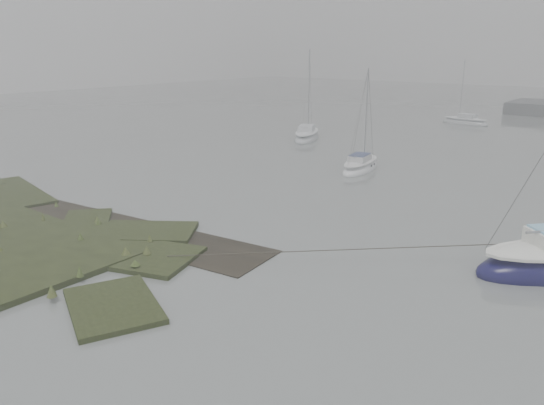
{
  "coord_description": "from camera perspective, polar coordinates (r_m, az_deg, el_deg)",
  "views": [
    {
      "loc": [
        13.36,
        -9.09,
        7.68
      ],
      "look_at": [
        1.03,
        6.75,
        1.8
      ],
      "focal_mm": 35.0,
      "sensor_mm": 36.0,
      "label": 1
    }
  ],
  "objects": [
    {
      "name": "sailboat_far_c",
      "position": [
        59.29,
        20.04,
        8.13
      ],
      "size": [
        5.14,
        2.28,
        7.01
      ],
      "rotation": [
        0.0,
        0.0,
        1.44
      ],
      "color": "#A6ACB0",
      "rests_on": "ground"
    },
    {
      "name": "sailboat_white",
      "position": [
        35.08,
        9.5,
        3.82
      ],
      "size": [
        2.37,
        5.13,
        6.97
      ],
      "rotation": [
        0.0,
        0.0,
        0.16
      ],
      "color": "white",
      "rests_on": "ground"
    },
    {
      "name": "ground",
      "position": [
        42.01,
        18.77,
        4.93
      ],
      "size": [
        160.0,
        160.0,
        0.0
      ],
      "primitive_type": "plane",
      "color": "slate",
      "rests_on": "ground"
    },
    {
      "name": "sailboat_far_a",
      "position": [
        46.49,
        3.77,
        7.1
      ],
      "size": [
        4.16,
        6.03,
        8.15
      ],
      "rotation": [
        0.0,
        0.0,
        0.44
      ],
      "color": "#ABB1B6",
      "rests_on": "ground"
    }
  ]
}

